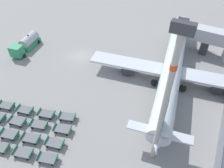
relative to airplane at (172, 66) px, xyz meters
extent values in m
plane|color=gray|center=(-19.82, -1.57, -2.89)|extent=(500.00, 500.00, 0.00)
cube|color=silver|center=(4.15, 12.21, 1.49)|extent=(12.19, 3.45, 2.70)
cube|color=#2D2D33|center=(-1.87, 12.48, 1.49)|extent=(2.60, 4.45, 3.24)
cube|color=#38383D|center=(4.15, 12.21, -1.38)|extent=(1.72, 2.68, 3.03)
cylinder|color=silver|center=(-0.09, 0.57, 0.21)|extent=(8.49, 34.55, 3.42)
sphere|color=silver|center=(-2.64, 17.59, 0.21)|extent=(3.25, 3.25, 3.25)
cone|color=silver|center=(2.47, -16.45, 0.21)|extent=(3.83, 4.55, 3.25)
cube|color=#146B4C|center=(2.37, -15.81, 5.11)|extent=(0.66, 2.58, 6.38)
cube|color=silver|center=(2.36, -15.75, 0.72)|extent=(8.85, 2.70, 0.24)
cube|color=silver|center=(0.12, -0.79, -0.56)|extent=(31.36, 8.14, 0.44)
cylinder|color=#333338|center=(8.23, 0.83, -1.76)|extent=(2.66, 3.79, 2.17)
cylinder|color=#333338|center=(-8.11, -1.62, -1.76)|extent=(2.66, 3.79, 2.17)
cube|color=#146B4C|center=(-0.09, 0.57, -0.39)|extent=(8.05, 31.15, 0.62)
cylinder|color=#56565B|center=(-1.67, 11.12, -1.45)|extent=(0.24, 0.24, 1.60)
sphere|color=black|center=(-1.67, 11.12, -2.25)|extent=(1.29, 1.29, 1.29)
cylinder|color=#56565B|center=(3.01, -2.45, -1.45)|extent=(0.24, 0.24, 1.60)
sphere|color=black|center=(3.01, -2.45, -2.25)|extent=(1.29, 1.29, 1.29)
cylinder|color=#56565B|center=(-2.16, -3.22, -1.45)|extent=(0.24, 0.24, 1.60)
sphere|color=black|center=(-2.16, -3.22, -2.25)|extent=(1.29, 1.29, 1.29)
cube|color=#2D8C5B|center=(-31.50, -7.84, -1.33)|extent=(2.83, 2.46, 2.31)
cube|color=#2D8C5B|center=(-32.29, -3.21, -2.36)|extent=(3.36, 5.61, 1.07)
cylinder|color=#ADB2B7|center=(-32.29, -3.21, -1.28)|extent=(3.02, 5.30, 2.22)
sphere|color=#333338|center=(-32.29, -3.21, -0.17)|extent=(0.44, 0.44, 0.44)
sphere|color=black|center=(-32.72, -7.76, -2.44)|extent=(0.90, 0.90, 0.90)
sphere|color=black|center=(-30.37, -7.36, -2.44)|extent=(0.90, 0.90, 0.90)
sphere|color=black|center=(-33.73, -1.88, -2.44)|extent=(0.90, 0.90, 0.90)
sphere|color=black|center=(-31.37, -1.48, -2.44)|extent=(0.90, 0.90, 0.90)
cube|color=#237F56|center=(-16.11, -25.64, -2.13)|extent=(0.45, 1.46, 0.32)
cube|color=#333338|center=(-15.74, -25.55, -2.46)|extent=(0.69, 0.23, 0.06)
sphere|color=black|center=(-16.30, -26.34, -2.71)|extent=(0.36, 0.36, 0.36)
sphere|color=black|center=(-16.61, -25.12, -2.71)|extent=(0.36, 0.36, 0.36)
cube|color=slate|center=(-13.74, -25.11, -2.34)|extent=(2.91, 2.09, 0.10)
cube|color=#237F56|center=(-12.50, -24.80, -2.13)|extent=(0.44, 1.46, 0.32)
cube|color=#237F56|center=(-14.97, -25.42, -2.13)|extent=(0.44, 1.46, 0.32)
cube|color=#333338|center=(-12.13, -24.70, -2.46)|extent=(0.69, 0.23, 0.06)
sphere|color=black|center=(-12.69, -25.50, -2.71)|extent=(0.36, 0.36, 0.36)
sphere|color=black|center=(-13.00, -24.27, -2.71)|extent=(0.36, 0.36, 0.36)
sphere|color=black|center=(-14.47, -25.95, -2.71)|extent=(0.36, 0.36, 0.36)
sphere|color=black|center=(-14.78, -24.72, -2.71)|extent=(0.36, 0.36, 0.36)
cube|color=slate|center=(-10.19, -24.26, -2.34)|extent=(2.93, 2.14, 0.10)
cube|color=#237F56|center=(-8.97, -23.92, -2.13)|extent=(0.48, 1.45, 0.32)
cube|color=#237F56|center=(-11.42, -24.60, -2.13)|extent=(0.48, 1.45, 0.32)
cube|color=#333338|center=(-8.59, -23.81, -2.46)|extent=(0.69, 0.25, 0.06)
sphere|color=black|center=(-9.14, -24.62, -2.71)|extent=(0.36, 0.36, 0.36)
sphere|color=black|center=(-9.48, -23.40, -2.71)|extent=(0.36, 0.36, 0.36)
sphere|color=black|center=(-10.91, -25.11, -2.71)|extent=(0.36, 0.36, 0.36)
sphere|color=black|center=(-11.25, -23.89, -2.71)|extent=(0.36, 0.36, 0.36)
cube|color=slate|center=(-17.74, -23.76, -2.34)|extent=(2.91, 2.07, 0.10)
cube|color=#237F56|center=(-16.50, -23.46, -2.13)|extent=(0.43, 1.46, 0.32)
cube|color=#237F56|center=(-18.98, -24.06, -2.13)|extent=(0.43, 1.46, 0.32)
cube|color=#333338|center=(-16.12, -23.36, -2.46)|extent=(0.69, 0.22, 0.06)
sphere|color=black|center=(-16.70, -24.15, -2.71)|extent=(0.36, 0.36, 0.36)
sphere|color=black|center=(-17.00, -22.93, -2.71)|extent=(0.36, 0.36, 0.36)
sphere|color=black|center=(-18.48, -24.59, -2.71)|extent=(0.36, 0.36, 0.36)
sphere|color=black|center=(-18.78, -23.36, -2.71)|extent=(0.36, 0.36, 0.36)
cube|color=slate|center=(-14.42, -22.84, -2.34)|extent=(2.92, 2.10, 0.10)
cube|color=#237F56|center=(-13.18, -22.52, -2.13)|extent=(0.45, 1.46, 0.32)
cube|color=#237F56|center=(-15.65, -23.16, -2.13)|extent=(0.45, 1.46, 0.32)
cube|color=#333338|center=(-12.81, -22.42, -2.46)|extent=(0.69, 0.23, 0.06)
sphere|color=black|center=(-13.37, -23.22, -2.71)|extent=(0.36, 0.36, 0.36)
sphere|color=black|center=(-13.68, -22.00, -2.71)|extent=(0.36, 0.36, 0.36)
sphere|color=black|center=(-15.15, -23.68, -2.71)|extent=(0.36, 0.36, 0.36)
sphere|color=black|center=(-15.46, -22.46, -2.71)|extent=(0.36, 0.36, 0.36)
cube|color=slate|center=(-10.81, -21.93, -2.34)|extent=(2.88, 2.01, 0.10)
cube|color=#237F56|center=(-9.57, -21.66, -2.13)|extent=(0.39, 1.47, 0.32)
cube|color=#237F56|center=(-12.06, -22.20, -2.13)|extent=(0.39, 1.47, 0.32)
cube|color=#333338|center=(-9.19, -21.58, -2.46)|extent=(0.70, 0.21, 0.06)
sphere|color=black|center=(-9.78, -22.35, -2.71)|extent=(0.36, 0.36, 0.36)
sphere|color=black|center=(-10.05, -21.12, -2.71)|extent=(0.36, 0.36, 0.36)
sphere|color=black|center=(-11.58, -22.74, -2.71)|extent=(0.36, 0.36, 0.36)
sphere|color=black|center=(-11.84, -21.50, -2.71)|extent=(0.36, 0.36, 0.36)
cube|color=#237F56|center=(-20.75, -21.99, -2.13)|extent=(0.36, 1.47, 0.32)
cube|color=#333338|center=(-20.37, -21.91, -2.46)|extent=(0.70, 0.19, 0.06)
sphere|color=black|center=(-20.98, -22.68, -2.71)|extent=(0.36, 0.36, 0.36)
sphere|color=black|center=(-21.22, -21.44, -2.71)|extent=(0.36, 0.36, 0.36)
cube|color=slate|center=(-18.47, -21.40, -2.34)|extent=(2.85, 1.94, 0.10)
cube|color=#237F56|center=(-17.22, -21.17, -2.13)|extent=(0.35, 1.48, 0.32)
cube|color=#237F56|center=(-19.73, -21.63, -2.13)|extent=(0.35, 1.48, 0.32)
cube|color=#333338|center=(-16.84, -21.10, -2.46)|extent=(0.70, 0.19, 0.06)
sphere|color=black|center=(-17.46, -21.85, -2.71)|extent=(0.36, 0.36, 0.36)
sphere|color=black|center=(-17.68, -20.61, -2.71)|extent=(0.36, 0.36, 0.36)
sphere|color=black|center=(-19.27, -22.19, -2.71)|extent=(0.36, 0.36, 0.36)
sphere|color=black|center=(-19.49, -20.94, -2.71)|extent=(0.36, 0.36, 0.36)
cube|color=slate|center=(-15.02, -20.37, -2.34)|extent=(2.92, 2.12, 0.10)
cube|color=#237F56|center=(-13.79, -20.04, -2.13)|extent=(0.46, 1.46, 0.32)
cube|color=#237F56|center=(-16.25, -20.70, -2.13)|extent=(0.46, 1.46, 0.32)
cube|color=#333338|center=(-13.41, -19.94, -2.46)|extent=(0.69, 0.24, 0.06)
sphere|color=black|center=(-13.97, -20.74, -2.71)|extent=(0.36, 0.36, 0.36)
sphere|color=black|center=(-14.30, -19.52, -2.71)|extent=(0.36, 0.36, 0.36)
sphere|color=black|center=(-15.75, -21.22, -2.71)|extent=(0.36, 0.36, 0.36)
sphere|color=black|center=(-16.07, -20.00, -2.71)|extent=(0.36, 0.36, 0.36)
cube|color=slate|center=(-11.25, -19.44, -2.34)|extent=(2.92, 2.10, 0.10)
cube|color=#237F56|center=(-10.02, -19.12, -2.13)|extent=(0.45, 1.46, 0.32)
cube|color=#237F56|center=(-12.49, -19.76, -2.13)|extent=(0.45, 1.46, 0.32)
cube|color=#333338|center=(-9.64, -19.02, -2.46)|extent=(0.69, 0.23, 0.06)
sphere|color=black|center=(-10.20, -19.82, -2.71)|extent=(0.36, 0.36, 0.36)
sphere|color=black|center=(-10.52, -18.60, -2.71)|extent=(0.36, 0.36, 0.36)
sphere|color=black|center=(-11.99, -20.28, -2.71)|extent=(0.36, 0.36, 0.36)
sphere|color=black|center=(-12.30, -19.06, -2.71)|extent=(0.36, 0.36, 0.36)
cube|color=slate|center=(-22.56, -19.76, -2.34)|extent=(2.89, 2.04, 0.10)
cube|color=#237F56|center=(-21.32, -19.48, -2.13)|extent=(0.41, 1.47, 0.32)
cube|color=#333338|center=(-20.94, -19.39, -2.46)|extent=(0.70, 0.22, 0.06)
sphere|color=black|center=(-21.52, -20.17, -2.71)|extent=(0.36, 0.36, 0.36)
sphere|color=black|center=(-21.81, -18.94, -2.71)|extent=(0.36, 0.36, 0.36)
sphere|color=black|center=(-23.31, -20.59, -2.71)|extent=(0.36, 0.36, 0.36)
sphere|color=black|center=(-23.60, -19.36, -2.71)|extent=(0.36, 0.36, 0.36)
cube|color=slate|center=(-19.08, -19.09, -2.34)|extent=(2.87, 1.98, 0.10)
cube|color=#237F56|center=(-17.83, -18.83, -2.13)|extent=(0.37, 1.47, 0.32)
cube|color=#237F56|center=(-20.32, -19.34, -2.13)|extent=(0.37, 1.47, 0.32)
cube|color=#333338|center=(-17.44, -18.76, -2.46)|extent=(0.70, 0.20, 0.06)
sphere|color=black|center=(-18.05, -19.52, -2.71)|extent=(0.36, 0.36, 0.36)
sphere|color=black|center=(-18.30, -18.28, -2.71)|extent=(0.36, 0.36, 0.36)
sphere|color=black|center=(-19.85, -19.89, -2.71)|extent=(0.36, 0.36, 0.36)
sphere|color=black|center=(-20.10, -18.65, -2.71)|extent=(0.36, 0.36, 0.36)
cube|color=slate|center=(-15.38, -18.18, -2.34)|extent=(2.90, 2.05, 0.10)
cube|color=#237F56|center=(-14.14, -17.89, -2.13)|extent=(0.42, 1.46, 0.32)
cube|color=#237F56|center=(-16.62, -18.47, -2.13)|extent=(0.42, 1.46, 0.32)
cube|color=#333338|center=(-13.76, -17.80, -2.46)|extent=(0.69, 0.22, 0.06)
sphere|color=black|center=(-14.34, -18.58, -2.71)|extent=(0.36, 0.36, 0.36)
sphere|color=black|center=(-14.63, -17.35, -2.71)|extent=(0.36, 0.36, 0.36)
sphere|color=black|center=(-16.13, -19.01, -2.71)|extent=(0.36, 0.36, 0.36)
sphere|color=black|center=(-16.42, -17.78, -2.71)|extent=(0.36, 0.36, 0.36)
cube|color=slate|center=(-12.03, -17.15, -2.34)|extent=(2.94, 2.17, 0.10)
cube|color=#237F56|center=(-10.81, -16.79, -2.13)|extent=(0.50, 1.45, 0.32)
cube|color=#237F56|center=(-13.25, -17.51, -2.13)|extent=(0.50, 1.45, 0.32)
cube|color=#333338|center=(-10.43, -16.68, -2.46)|extent=(0.69, 0.26, 0.06)
sphere|color=black|center=(-10.97, -17.49, -2.71)|extent=(0.36, 0.36, 0.36)
sphere|color=black|center=(-11.32, -16.28, -2.71)|extent=(0.36, 0.36, 0.36)
sphere|color=black|center=(-12.73, -18.02, -2.71)|extent=(0.36, 0.36, 0.36)
sphere|color=black|center=(-13.09, -16.80, -2.71)|extent=(0.36, 0.36, 0.36)
cylinder|color=#ADA89E|center=(2.36, -17.25, 6.58)|extent=(0.64, 0.64, 18.95)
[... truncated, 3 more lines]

